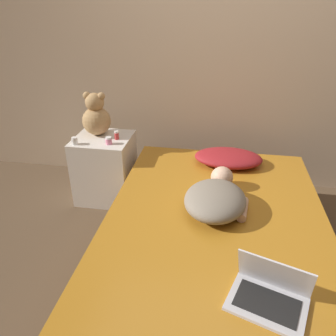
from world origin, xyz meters
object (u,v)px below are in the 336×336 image
Objects in this scene: pillow at (228,158)px; bottle_pink at (109,141)px; teddy_bear at (96,116)px; bottle_red at (117,135)px; laptop at (270,293)px; bottle_white at (75,141)px; person_lying at (217,197)px.

bottle_pink reaches higher than pillow.
teddy_bear reaches higher than bottle_red.
laptop is 1.89m from bottle_white.
pillow is 0.99m from bottle_pink.
person_lying is at bearing -34.59° from teddy_bear.
bottle_red is at bearing 148.82° from laptop.
laptop reaches higher than pillow.
bottle_white is (-1.25, -0.16, 0.13)m from pillow.
teddy_bear is 0.28m from bottle_pink.
pillow is at bearing 90.36° from person_lying.
teddy_bear is 0.30m from bottle_white.
laptop is 1.78m from bottle_red.
person_lying is 1.28m from bottle_white.
bottle_white is at bearing -172.93° from pillow.
laptop is at bearing -62.66° from person_lying.
bottle_white is at bearing -169.14° from bottle_pink.
laptop is 1.72m from bottle_pink.
teddy_bear is at bearing 152.30° from person_lying.
laptop is at bearing -47.09° from bottle_pink.
laptop reaches higher than person_lying.
person_lying is 10.66× the size of bottle_pink.
bottle_pink is at bearing 151.98° from laptop.
teddy_bear is 6.06× the size of bottle_white.
person_lying reaches higher than pillow.
teddy_bear reaches higher than bottle_white.
pillow is at bearing 7.07° from bottle_white.
bottle_pink is at bearing 10.86° from bottle_white.
teddy_bear is at bearing 175.65° from pillow.
laptop reaches higher than bottle_pink.
laptop is at bearing -39.88° from bottle_white.
laptop is (0.19, -1.36, -0.00)m from pillow.
pillow is 1.27m from bottle_white.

